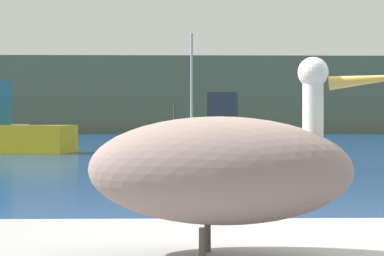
# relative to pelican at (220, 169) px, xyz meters

# --- Properties ---
(hillside_backdrop) EXTENTS (140.00, 11.16, 6.80)m
(hillside_backdrop) POSITION_rel_pelican_xyz_m (0.99, 61.84, 2.45)
(hillside_backdrop) COLOR #5B664C
(hillside_backdrop) RESTS_ON ground
(pelican) EXTENTS (1.52, 0.75, 0.88)m
(pelican) POSITION_rel_pelican_xyz_m (0.00, 0.00, 0.00)
(pelican) COLOR gray
(pelican) RESTS_ON pier_dock
(fishing_boat_green) EXTENTS (4.80, 2.30, 5.24)m
(fishing_boat_green) POSITION_rel_pelican_xyz_m (1.84, 28.82, -0.09)
(fishing_boat_green) COLOR #1E8C4C
(fishing_boat_green) RESTS_ON ground
(mooring_buoy) EXTENTS (0.72, 0.72, 0.72)m
(mooring_buoy) POSITION_rel_pelican_xyz_m (3.17, 14.20, -0.59)
(mooring_buoy) COLOR red
(mooring_buoy) RESTS_ON ground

